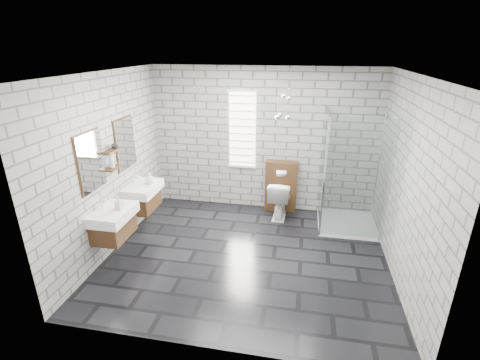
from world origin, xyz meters
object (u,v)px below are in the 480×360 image
(shower_enclosure, at_px, (344,202))
(toilet, at_px, (280,198))
(vanity_right, at_px, (141,189))
(cistern_panel, at_px, (281,186))
(vanity_left, at_px, (111,215))

(shower_enclosure, xyz_separation_m, toilet, (-1.12, 0.27, -0.15))
(vanity_right, bearing_deg, shower_enclosure, 11.51)
(cistern_panel, xyz_separation_m, shower_enclosure, (1.12, -0.52, 0.00))
(vanity_right, height_order, cistern_panel, vanity_right)
(vanity_left, xyz_separation_m, cistern_panel, (2.28, 2.17, -0.26))
(toilet, bearing_deg, shower_enclosure, 169.04)
(vanity_right, height_order, shower_enclosure, shower_enclosure)
(vanity_right, distance_m, toilet, 2.51)
(vanity_right, relative_size, cistern_panel, 1.57)
(shower_enclosure, distance_m, toilet, 1.17)
(vanity_left, relative_size, cistern_panel, 1.57)
(vanity_right, xyz_separation_m, cistern_panel, (2.28, 1.21, -0.26))
(toilet, bearing_deg, vanity_left, 42.48)
(vanity_left, bearing_deg, cistern_panel, 43.56)
(shower_enclosure, bearing_deg, vanity_left, -154.11)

